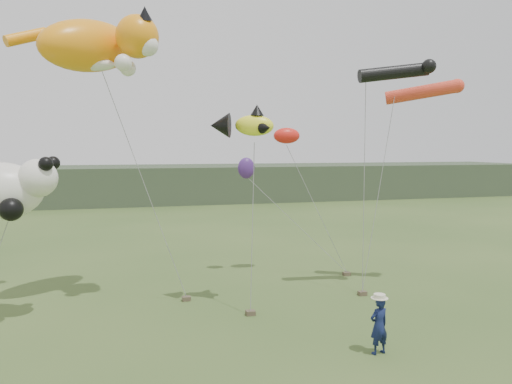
% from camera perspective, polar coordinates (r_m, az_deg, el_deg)
% --- Properties ---
extents(ground, '(120.00, 120.00, 0.00)m').
position_cam_1_polar(ground, '(15.57, 7.76, -18.26)').
color(ground, '#385123').
rests_on(ground, ground).
extents(headland, '(90.00, 13.00, 4.00)m').
position_cam_1_polar(headland, '(58.05, -12.51, 0.84)').
color(headland, '#2D3D28').
rests_on(headland, ground).
extents(festival_attendant, '(0.71, 0.54, 1.74)m').
position_cam_1_polar(festival_attendant, '(15.82, 13.86, -14.60)').
color(festival_attendant, '#121B44').
rests_on(festival_attendant, ground).
extents(sandbag_anchors, '(15.34, 5.95, 0.17)m').
position_cam_1_polar(sandbag_anchors, '(20.08, -1.68, -12.50)').
color(sandbag_anchors, brown).
rests_on(sandbag_anchors, ground).
extents(cat_kite, '(5.69, 4.41, 2.57)m').
position_cam_1_polar(cat_kite, '(20.45, -17.46, 15.76)').
color(cat_kite, orange).
rests_on(cat_kite, ground).
extents(fish_kite, '(2.56, 1.69, 1.25)m').
position_cam_1_polar(fish_kite, '(18.79, -1.64, 7.69)').
color(fish_kite, '#FFFE2B').
rests_on(fish_kite, ground).
extents(tube_kites, '(4.91, 2.35, 1.73)m').
position_cam_1_polar(tube_kites, '(22.58, 17.78, 11.88)').
color(tube_kites, black).
rests_on(tube_kites, ground).
extents(panda_kite, '(3.50, 2.27, 2.18)m').
position_cam_1_polar(panda_kite, '(19.16, -26.78, 0.26)').
color(panda_kite, white).
rests_on(panda_kite, ground).
extents(misc_kites, '(2.91, 1.24, 2.44)m').
position_cam_1_polar(misc_kites, '(23.97, 1.71, 5.01)').
color(misc_kites, red).
rests_on(misc_kites, ground).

